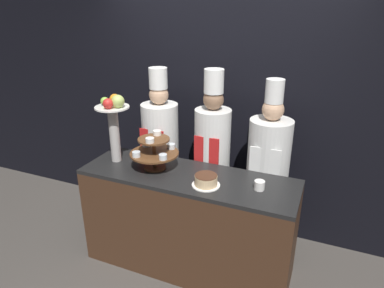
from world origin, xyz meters
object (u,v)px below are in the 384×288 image
cup_white (259,185)px  chef_left (161,145)px  tiered_stand (154,151)px  fruit_pedestal (114,118)px  chef_center_left (212,152)px  chef_center_right (268,165)px  cake_round (206,181)px

cup_white → chef_left: bearing=156.7°
tiered_stand → chef_left: 0.54m
fruit_pedestal → chef_center_left: (0.77, 0.47, -0.38)m
fruit_pedestal → chef_center_left: chef_center_left is taller
chef_center_right → chef_left: bearing=-180.0°
chef_left → chef_center_right: size_ratio=1.01×
fruit_pedestal → chef_left: 0.65m
chef_center_left → chef_center_right: (0.54, 0.00, -0.04)m
tiered_stand → chef_center_right: (0.91, 0.48, -0.18)m
fruit_pedestal → chef_center_right: size_ratio=0.37×
chef_center_right → cake_round: bearing=-122.8°
cake_round → chef_center_left: size_ratio=0.13×
tiered_stand → fruit_pedestal: (-0.40, 0.01, 0.24)m
cup_white → chef_center_right: 0.49m
chef_left → fruit_pedestal: bearing=-114.1°
tiered_stand → chef_center_right: size_ratio=0.25×
tiered_stand → cake_round: size_ratio=1.87×
cup_white → chef_center_left: chef_center_left is taller
fruit_pedestal → cup_white: size_ratio=7.67×
fruit_pedestal → cake_round: fruit_pedestal is taller
chef_left → cake_round: bearing=-39.3°
chef_left → chef_center_left: chef_center_left is taller
fruit_pedestal → chef_left: chef_left is taller
fruit_pedestal → cup_white: bearing=-0.9°
tiered_stand → chef_center_left: 0.62m
cake_round → chef_left: 0.94m
cup_white → chef_center_left: size_ratio=0.05×
fruit_pedestal → chef_center_right: 1.46m
chef_center_left → fruit_pedestal: bearing=-148.8°
cup_white → chef_left: chef_left is taller
cake_round → chef_left: (-0.73, 0.59, -0.03)m
chef_left → chef_center_left: 0.56m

